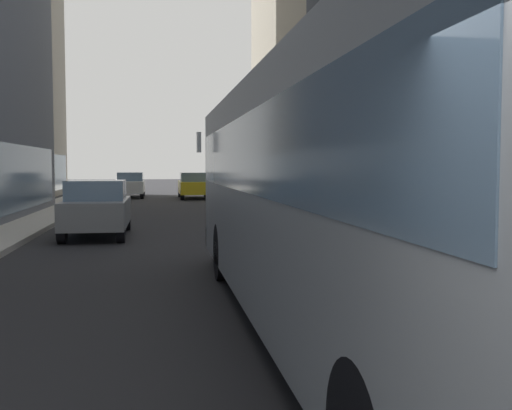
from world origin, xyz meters
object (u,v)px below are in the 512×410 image
transit_bus (347,186)px  car_grey_wagon (97,208)px  car_white_van (131,185)px  car_yellow_taxi (195,185)px

transit_bus → car_grey_wagon: bearing=110.2°
transit_bus → car_white_van: transit_bus is taller
car_white_van → transit_bus: bearing=-83.1°
transit_bus → car_yellow_taxi: transit_bus is taller
car_grey_wagon → car_yellow_taxi: (4.00, 20.35, 0.01)m
transit_bus → car_white_van: (-4.00, 33.10, -0.96)m
transit_bus → car_yellow_taxi: size_ratio=2.44×
car_grey_wagon → car_white_van: size_ratio=0.91×
car_grey_wagon → car_yellow_taxi: bearing=78.9°
transit_bus → car_grey_wagon: 11.60m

